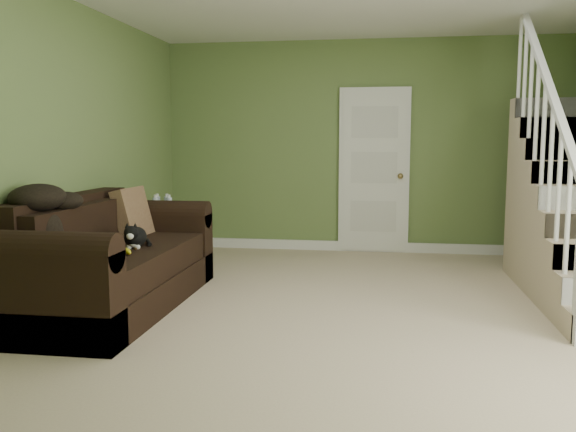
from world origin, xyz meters
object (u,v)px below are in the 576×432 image
(cat, at_px, (134,237))
(banana, at_px, (127,251))
(sofa, at_px, (109,265))
(side_table, at_px, (165,240))

(cat, relative_size, banana, 2.63)
(sofa, xyz_separation_m, banana, (0.28, -0.28, 0.17))
(sofa, height_order, cat, sofa)
(sofa, bearing_deg, banana, -44.42)
(side_table, xyz_separation_m, cat, (0.34, -1.62, 0.29))
(side_table, relative_size, banana, 4.43)
(cat, distance_m, banana, 0.32)
(cat, bearing_deg, banana, -89.76)
(side_table, distance_m, cat, 1.69)
(side_table, height_order, cat, side_table)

